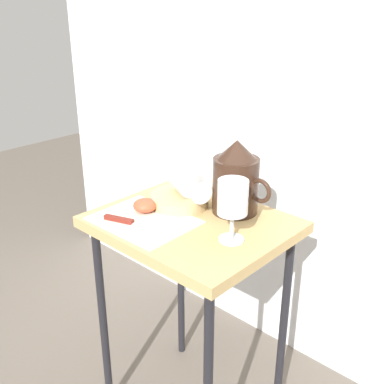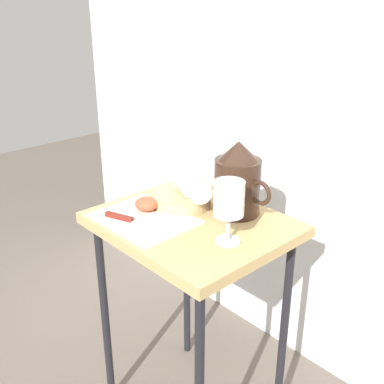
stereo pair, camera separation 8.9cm
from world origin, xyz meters
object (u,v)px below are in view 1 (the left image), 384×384
(knife, at_px, (130,222))
(pitcher, at_px, (236,184))
(basket_tray, at_px, (179,200))
(wine_glass_upright, at_px, (233,201))
(apple_half_left, at_px, (145,205))
(table, at_px, (192,246))
(wine_glass_tipped_near, at_px, (186,181))

(knife, bearing_deg, pitcher, 59.27)
(basket_tray, bearing_deg, pitcher, 28.65)
(wine_glass_upright, relative_size, apple_half_left, 2.41)
(table, xyz_separation_m, wine_glass_upright, (0.15, -0.02, 0.19))
(table, height_order, wine_glass_tipped_near, wine_glass_tipped_near)
(wine_glass_upright, distance_m, wine_glass_tipped_near, 0.24)
(pitcher, bearing_deg, wine_glass_upright, -54.99)
(wine_glass_tipped_near, bearing_deg, wine_glass_upright, -18.96)
(pitcher, bearing_deg, apple_half_left, -135.35)
(table, relative_size, pitcher, 3.30)
(basket_tray, xyz_separation_m, knife, (-0.01, -0.18, -0.01))
(table, height_order, basket_tray, basket_tray)
(wine_glass_upright, height_order, wine_glass_tipped_near, wine_glass_upright)
(pitcher, height_order, wine_glass_tipped_near, pitcher)
(basket_tray, relative_size, wine_glass_upright, 1.05)
(wine_glass_tipped_near, height_order, knife, wine_glass_tipped_near)
(pitcher, bearing_deg, knife, -120.73)
(table, height_order, apple_half_left, apple_half_left)
(apple_half_left, bearing_deg, knife, -71.53)
(basket_tray, bearing_deg, table, -25.53)
(basket_tray, height_order, knife, basket_tray)
(wine_glass_tipped_near, relative_size, apple_half_left, 2.49)
(table, relative_size, knife, 3.28)
(pitcher, height_order, knife, pitcher)
(wine_glass_tipped_near, distance_m, apple_half_left, 0.13)
(table, xyz_separation_m, knife, (-0.10, -0.13, 0.09))
(wine_glass_upright, distance_m, knife, 0.29)
(basket_tray, bearing_deg, apple_half_left, -110.48)
(wine_glass_tipped_near, xyz_separation_m, apple_half_left, (-0.05, -0.12, -0.05))
(wine_glass_upright, bearing_deg, knife, -154.69)
(apple_half_left, bearing_deg, wine_glass_tipped_near, 67.76)
(pitcher, height_order, wine_glass_upright, pitcher)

